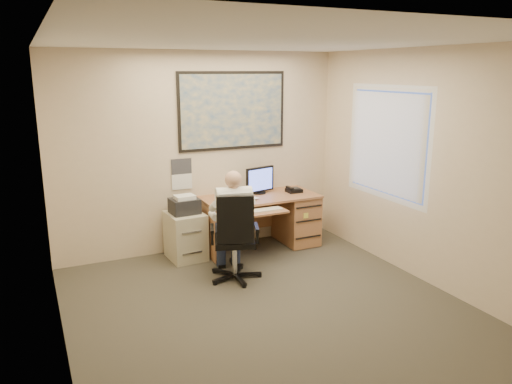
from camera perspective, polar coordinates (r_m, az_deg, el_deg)
name	(u,v)px	position (r m, az deg, el deg)	size (l,w,h in m)	color
room_shell	(277,187)	(4.80, 2.37, 0.59)	(4.00, 4.50, 2.70)	#3D392F
desk	(281,214)	(7.13, 2.83, -2.56)	(1.60, 0.97, 1.12)	#A46C46
world_map	(233,111)	(6.92, -2.68, 9.25)	(1.56, 0.03, 1.06)	#1E4C93
wall_calendar	(182,174)	(6.79, -8.49, 2.04)	(0.28, 0.01, 0.42)	white
window_blinds	(387,143)	(6.50, 14.72, 5.42)	(0.06, 1.40, 1.30)	beige
filing_cabinet	(185,231)	(6.67, -8.07, -4.49)	(0.48, 0.56, 0.87)	beige
office_chair	(238,254)	(5.96, -2.13, -7.14)	(0.82, 0.82, 1.08)	black
person	(233,225)	(5.91, -2.60, -3.82)	(0.53, 0.76, 1.31)	white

